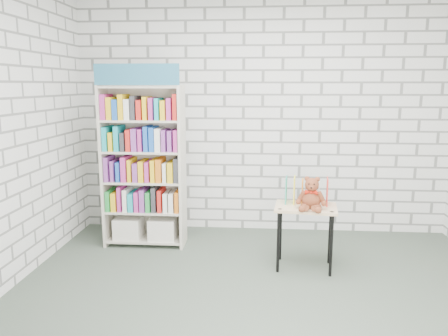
{
  "coord_description": "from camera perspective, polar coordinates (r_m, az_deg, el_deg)",
  "views": [
    {
      "loc": [
        -0.05,
        -3.36,
        1.81
      ],
      "look_at": [
        -0.39,
        0.95,
        0.98
      ],
      "focal_mm": 35.0,
      "sensor_mm": 36.0,
      "label": 1
    }
  ],
  "objects": [
    {
      "name": "table_books",
      "position": [
        4.42,
        10.72,
        -3.04
      ],
      "size": [
        0.43,
        0.23,
        0.25
      ],
      "color": "teal",
      "rests_on": "display_table"
    },
    {
      "name": "teddy_bear",
      "position": [
        4.24,
        11.34,
        -3.64
      ],
      "size": [
        0.29,
        0.28,
        0.31
      ],
      "color": "maroon",
      "rests_on": "display_table"
    },
    {
      "name": "bookshelf",
      "position": [
        4.96,
        -10.42,
        0.37
      ],
      "size": [
        0.9,
        0.35,
        2.02
      ],
      "color": "beige",
      "rests_on": "ground"
    },
    {
      "name": "display_table",
      "position": [
        4.39,
        10.6,
        -6.04
      ],
      "size": [
        0.64,
        0.48,
        0.64
      ],
      "color": "tan",
      "rests_on": "ground"
    },
    {
      "name": "room_shell",
      "position": [
        3.36,
        5.42,
        10.38
      ],
      "size": [
        4.52,
        4.02,
        2.81
      ],
      "color": "silver",
      "rests_on": "ground"
    },
    {
      "name": "ground",
      "position": [
        3.81,
        4.92,
        -17.5
      ],
      "size": [
        4.5,
        4.5,
        0.0
      ],
      "primitive_type": "plane",
      "color": "#3F4B3F",
      "rests_on": "ground"
    }
  ]
}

